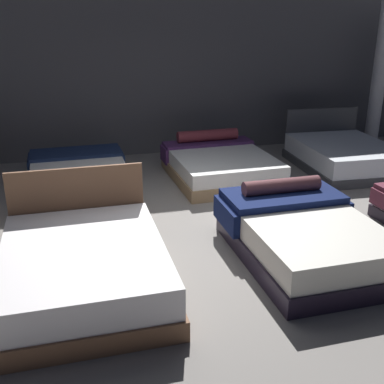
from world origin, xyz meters
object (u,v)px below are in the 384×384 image
bed_1 (84,268)px  bed_6 (220,165)px  bed_7 (344,156)px  support_pillar (381,62)px  bed_5 (79,178)px  bed_2 (303,235)px

bed_1 → bed_6: bearing=51.3°
bed_6 → bed_7: size_ratio=0.95×
bed_1 → support_pillar: (6.20, 4.23, 1.49)m
bed_1 → bed_7: 5.63m
bed_6 → bed_7: (2.34, -0.07, 0.01)m
bed_1 → bed_5: bearing=88.5°
bed_5 → bed_7: 4.71m
bed_5 → bed_1: bearing=-92.6°
bed_1 → bed_5: 2.99m
bed_7 → support_pillar: bearing=44.4°
bed_5 → bed_7: bed_7 is taller
bed_5 → bed_6: bearing=0.5°
bed_2 → bed_5: bearing=129.3°
bed_6 → bed_1: bearing=-130.0°
bed_5 → bed_6: 2.36m
bed_6 → bed_5: bearing=-179.7°
bed_2 → bed_7: (2.32, 2.87, -0.03)m
bed_2 → bed_6: bearing=90.1°
bed_2 → bed_5: size_ratio=0.98×
bed_2 → bed_6: (-0.02, 2.94, -0.04)m
bed_1 → bed_2: 2.46m
bed_7 → bed_6: bearing=-178.8°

